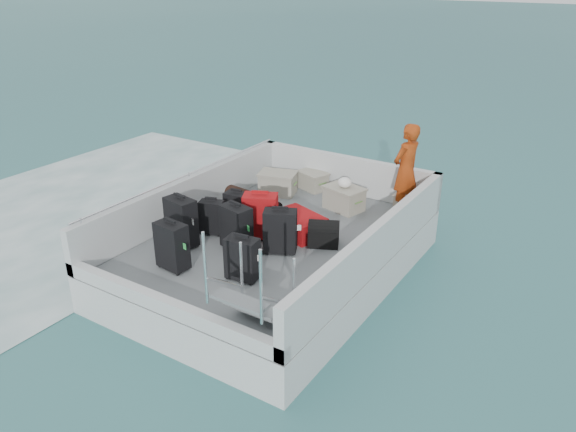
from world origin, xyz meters
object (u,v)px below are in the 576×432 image
at_px(suitcase_8, 299,224).
at_px(crate_3, 411,205).
at_px(suitcase_0, 181,222).
at_px(suitcase_1, 212,218).
at_px(crate_0, 278,184).
at_px(suitcase_4, 236,228).
at_px(suitcase_5, 260,217).
at_px(suitcase_7, 280,232).
at_px(crate_1, 313,181).
at_px(suitcase_3, 172,246).
at_px(suitcase_2, 237,209).
at_px(crate_2, 344,199).
at_px(suitcase_6, 242,259).
at_px(passenger, 406,170).

bearing_deg(suitcase_8, crate_3, -15.59).
relative_size(suitcase_0, suitcase_8, 0.91).
xyz_separation_m(suitcase_1, crate_0, (-0.09, 2.02, -0.09)).
distance_m(suitcase_1, suitcase_8, 1.38).
height_order(suitcase_0, suitcase_4, suitcase_0).
bearing_deg(suitcase_5, suitcase_7, -51.65).
relative_size(suitcase_5, crate_1, 1.38).
xyz_separation_m(suitcase_3, crate_3, (2.12, 3.65, -0.19)).
bearing_deg(suitcase_8, suitcase_3, 174.50).
bearing_deg(suitcase_2, suitcase_7, -26.64).
xyz_separation_m(suitcase_0, crate_2, (1.44, 2.57, -0.19)).
height_order(suitcase_0, crate_3, suitcase_0).
distance_m(suitcase_2, crate_1, 2.10).
distance_m(suitcase_7, crate_2, 1.97).
height_order(suitcase_6, crate_1, suitcase_6).
xyz_separation_m(suitcase_6, crate_1, (-0.92, 3.46, -0.15)).
bearing_deg(suitcase_4, suitcase_2, 138.92).
relative_size(suitcase_2, suitcase_5, 0.78).
bearing_deg(suitcase_6, suitcase_4, 125.95).
bearing_deg(crate_3, crate_0, -169.38).
height_order(suitcase_3, suitcase_8, suitcase_3).
distance_m(suitcase_4, passenger, 3.09).
bearing_deg(suitcase_0, crate_3, 60.76).
xyz_separation_m(suitcase_1, crate_1, (0.35, 2.58, -0.12)).
bearing_deg(suitcase_6, suitcase_5, 107.65).
height_order(suitcase_8, crate_0, crate_0).
bearing_deg(suitcase_8, suitcase_5, 155.30).
distance_m(crate_0, crate_2, 1.39).
bearing_deg(crate_3, suitcase_4, -122.82).
xyz_separation_m(suitcase_0, crate_0, (0.05, 2.56, -0.19)).
height_order(suitcase_1, suitcase_6, suitcase_6).
xyz_separation_m(suitcase_6, crate_3, (1.11, 3.36, -0.15)).
bearing_deg(suitcase_3, suitcase_0, 128.32).
bearing_deg(crate_0, suitcase_2, -82.35).
distance_m(suitcase_1, crate_3, 3.44).
relative_size(suitcase_5, crate_3, 1.38).
relative_size(suitcase_4, passenger, 0.44).
distance_m(suitcase_1, crate_0, 2.02).
relative_size(suitcase_3, crate_1, 1.33).
height_order(crate_0, passenger, passenger).
bearing_deg(suitcase_0, suitcase_1, 86.36).
bearing_deg(suitcase_2, crate_0, 91.92).
distance_m(suitcase_0, passenger, 3.81).
bearing_deg(crate_0, suitcase_5, -64.53).
relative_size(suitcase_3, suitcase_7, 1.04).
bearing_deg(suitcase_0, suitcase_6, -2.90).
bearing_deg(crate_0, crate_1, 52.28).
relative_size(suitcase_5, suitcase_8, 0.86).
relative_size(crate_0, crate_2, 1.01).
xyz_separation_m(suitcase_5, crate_1, (-0.38, 2.27, -0.20)).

